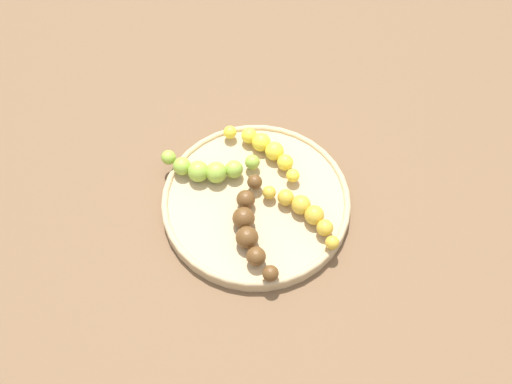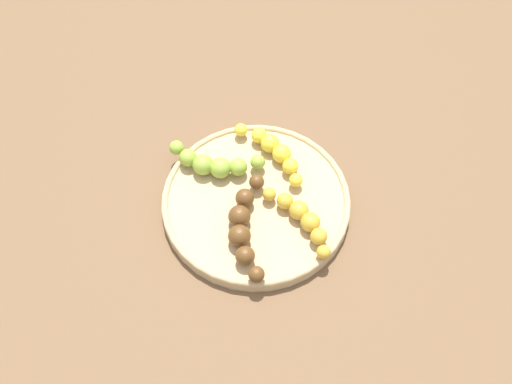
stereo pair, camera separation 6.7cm
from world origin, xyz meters
TOP-DOWN VIEW (x-y plane):
  - ground_plane at (0.00, 0.00)m, footprint 2.40×2.40m
  - fruit_bowl at (0.00, 0.00)m, footprint 0.29×0.29m
  - banana_overripe at (-0.06, 0.01)m, footprint 0.17×0.06m
  - banana_spotted at (-0.04, -0.07)m, footprint 0.11×0.10m
  - banana_yellow at (0.08, -0.02)m, footprint 0.11×0.11m
  - banana_green at (0.05, 0.07)m, footprint 0.06×0.15m

SIDE VIEW (x-z plane):
  - ground_plane at x=0.00m, z-range 0.00..0.00m
  - fruit_bowl at x=0.00m, z-range 0.00..0.02m
  - banana_spotted at x=-0.04m, z-range 0.02..0.05m
  - banana_yellow at x=0.08m, z-range 0.02..0.05m
  - banana_green at x=0.05m, z-range 0.02..0.05m
  - banana_overripe at x=-0.06m, z-range 0.02..0.05m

